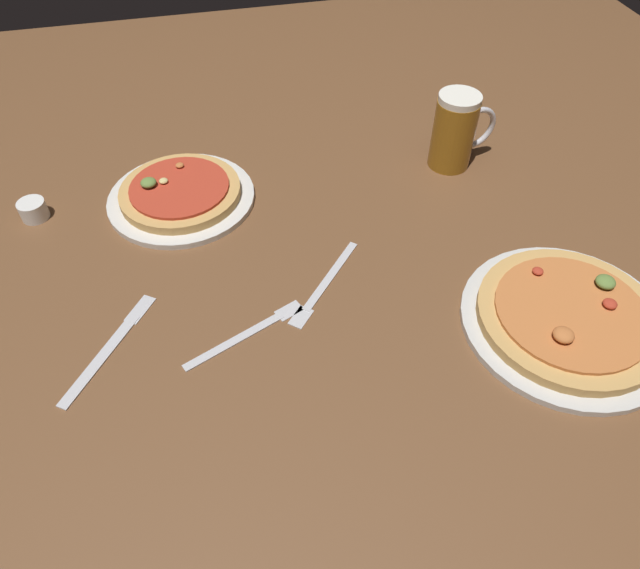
# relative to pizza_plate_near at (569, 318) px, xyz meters

# --- Properties ---
(ground_plane) EXTENTS (2.40, 2.40, 0.03)m
(ground_plane) POSITION_rel_pizza_plate_near_xyz_m (-0.37, 0.16, -0.03)
(ground_plane) COLOR brown
(pizza_plate_near) EXTENTS (0.34, 0.34, 0.05)m
(pizza_plate_near) POSITION_rel_pizza_plate_near_xyz_m (0.00, 0.00, 0.00)
(pizza_plate_near) COLOR silver
(pizza_plate_near) RESTS_ON ground_plane
(pizza_plate_far) EXTENTS (0.29, 0.29, 0.05)m
(pizza_plate_far) POSITION_rel_pizza_plate_near_xyz_m (-0.58, 0.46, -0.00)
(pizza_plate_far) COLOR silver
(pizza_plate_far) RESTS_ON ground_plane
(beer_mug_dark) EXTENTS (0.14, 0.09, 0.16)m
(beer_mug_dark) POSITION_rel_pizza_plate_near_xyz_m (-0.01, 0.46, 0.06)
(beer_mug_dark) COLOR #9E6619
(beer_mug_dark) RESTS_ON ground_plane
(ramekin_sauce) EXTENTS (0.05, 0.05, 0.04)m
(ramekin_sauce) POSITION_rel_pizza_plate_near_xyz_m (-0.85, 0.48, 0.00)
(ramekin_sauce) COLOR white
(ramekin_sauce) RESTS_ON ground_plane
(fork_left) EXTENTS (0.16, 0.18, 0.01)m
(fork_left) POSITION_rel_pizza_plate_near_xyz_m (-0.36, 0.17, -0.01)
(fork_left) COLOR silver
(fork_left) RESTS_ON ground_plane
(knife_right) EXTENTS (0.15, 0.20, 0.01)m
(knife_right) POSITION_rel_pizza_plate_near_xyz_m (-0.71, 0.12, -0.01)
(knife_right) COLOR silver
(knife_right) RESTS_ON ground_plane
(fork_spare) EXTENTS (0.20, 0.10, 0.01)m
(fork_spare) POSITION_rel_pizza_plate_near_xyz_m (-0.50, 0.10, -0.01)
(fork_spare) COLOR silver
(fork_spare) RESTS_ON ground_plane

